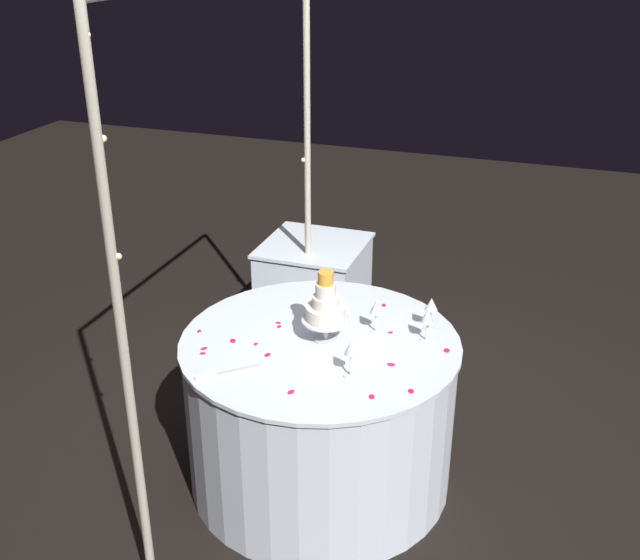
{
  "coord_description": "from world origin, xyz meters",
  "views": [
    {
      "loc": [
        -2.9,
        -1.01,
        2.53
      ],
      "look_at": [
        0.0,
        0.0,
        1.09
      ],
      "focal_mm": 42.85,
      "sensor_mm": 36.0,
      "label": 1
    }
  ],
  "objects_px": {
    "wine_glass_1": "(376,308)",
    "tiered_cake": "(326,307)",
    "main_table": "(320,411)",
    "cake_knife": "(224,373)",
    "decorative_arch": "(233,180)",
    "wine_glass_3": "(428,317)",
    "side_table": "(314,302)",
    "wine_glass_0": "(351,350)",
    "wine_glass_2": "(431,306)"
  },
  "relations": [
    {
      "from": "main_table",
      "to": "wine_glass_3",
      "type": "relative_size",
      "value": 7.9
    },
    {
      "from": "main_table",
      "to": "side_table",
      "type": "relative_size",
      "value": 1.66
    },
    {
      "from": "main_table",
      "to": "wine_glass_1",
      "type": "height_order",
      "value": "wine_glass_1"
    },
    {
      "from": "cake_knife",
      "to": "side_table",
      "type": "bearing_deg",
      "value": 4.81
    },
    {
      "from": "side_table",
      "to": "wine_glass_1",
      "type": "xyz_separation_m",
      "value": [
        -0.92,
        -0.64,
        0.51
      ]
    },
    {
      "from": "wine_glass_2",
      "to": "side_table",
      "type": "bearing_deg",
      "value": 47.32
    },
    {
      "from": "wine_glass_0",
      "to": "cake_knife",
      "type": "bearing_deg",
      "value": 107.23
    },
    {
      "from": "decorative_arch",
      "to": "wine_glass_0",
      "type": "xyz_separation_m",
      "value": [
        -0.25,
        -0.62,
        -0.6
      ]
    },
    {
      "from": "side_table",
      "to": "cake_knife",
      "type": "relative_size",
      "value": 3.4
    },
    {
      "from": "decorative_arch",
      "to": "wine_glass_1",
      "type": "bearing_deg",
      "value": -74.9
    },
    {
      "from": "main_table",
      "to": "cake_knife",
      "type": "distance_m",
      "value": 0.64
    },
    {
      "from": "tiered_cake",
      "to": "wine_glass_3",
      "type": "xyz_separation_m",
      "value": [
        0.15,
        -0.44,
        -0.05
      ]
    },
    {
      "from": "wine_glass_1",
      "to": "main_table",
      "type": "bearing_deg",
      "value": 127.62
    },
    {
      "from": "wine_glass_2",
      "to": "main_table",
      "type": "bearing_deg",
      "value": 121.67
    },
    {
      "from": "wine_glass_2",
      "to": "wine_glass_3",
      "type": "xyz_separation_m",
      "value": [
        -0.12,
        -0.01,
        -0.0
      ]
    },
    {
      "from": "side_table",
      "to": "wine_glass_0",
      "type": "relative_size",
      "value": 4.6
    },
    {
      "from": "side_table",
      "to": "wine_glass_1",
      "type": "distance_m",
      "value": 1.23
    },
    {
      "from": "decorative_arch",
      "to": "wine_glass_3",
      "type": "relative_size",
      "value": 14.27
    },
    {
      "from": "wine_glass_1",
      "to": "wine_glass_2",
      "type": "relative_size",
      "value": 1.03
    },
    {
      "from": "side_table",
      "to": "cake_knife",
      "type": "distance_m",
      "value": 1.54
    },
    {
      "from": "tiered_cake",
      "to": "wine_glass_3",
      "type": "distance_m",
      "value": 0.47
    },
    {
      "from": "main_table",
      "to": "wine_glass_3",
      "type": "distance_m",
      "value": 0.71
    },
    {
      "from": "main_table",
      "to": "tiered_cake",
      "type": "relative_size",
      "value": 3.77
    },
    {
      "from": "tiered_cake",
      "to": "wine_glass_1",
      "type": "relative_size",
      "value": 2.08
    },
    {
      "from": "main_table",
      "to": "cake_knife",
      "type": "relative_size",
      "value": 5.63
    },
    {
      "from": "tiered_cake",
      "to": "cake_knife",
      "type": "relative_size",
      "value": 1.49
    },
    {
      "from": "wine_glass_2",
      "to": "wine_glass_1",
      "type": "bearing_deg",
      "value": 115.4
    },
    {
      "from": "side_table",
      "to": "wine_glass_1",
      "type": "bearing_deg",
      "value": -145.24
    },
    {
      "from": "wine_glass_1",
      "to": "tiered_cake",
      "type": "bearing_deg",
      "value": 127.9
    },
    {
      "from": "wine_glass_0",
      "to": "side_table",
      "type": "bearing_deg",
      "value": 25.7
    },
    {
      "from": "cake_knife",
      "to": "decorative_arch",
      "type": "bearing_deg",
      "value": 15.13
    },
    {
      "from": "wine_glass_3",
      "to": "cake_knife",
      "type": "xyz_separation_m",
      "value": [
        -0.57,
        0.75,
        -0.12
      ]
    },
    {
      "from": "side_table",
      "to": "wine_glass_3",
      "type": "height_order",
      "value": "wine_glass_3"
    },
    {
      "from": "decorative_arch",
      "to": "wine_glass_2",
      "type": "relative_size",
      "value": 14.6
    },
    {
      "from": "decorative_arch",
      "to": "wine_glass_3",
      "type": "bearing_deg",
      "value": -79.39
    },
    {
      "from": "decorative_arch",
      "to": "cake_knife",
      "type": "bearing_deg",
      "value": -164.87
    },
    {
      "from": "main_table",
      "to": "wine_glass_3",
      "type": "bearing_deg",
      "value": -70.59
    },
    {
      "from": "wine_glass_1",
      "to": "cake_knife",
      "type": "relative_size",
      "value": 0.72
    },
    {
      "from": "wine_glass_3",
      "to": "main_table",
      "type": "bearing_deg",
      "value": 109.41
    },
    {
      "from": "wine_glass_0",
      "to": "wine_glass_2",
      "type": "distance_m",
      "value": 0.57
    },
    {
      "from": "wine_glass_0",
      "to": "cake_knife",
      "type": "distance_m",
      "value": 0.55
    },
    {
      "from": "main_table",
      "to": "tiered_cake",
      "type": "bearing_deg",
      "value": -55.07
    },
    {
      "from": "wine_glass_1",
      "to": "wine_glass_3",
      "type": "xyz_separation_m",
      "value": [
        -0.01,
        -0.24,
        -0.0
      ]
    },
    {
      "from": "side_table",
      "to": "tiered_cake",
      "type": "xyz_separation_m",
      "value": [
        -1.07,
        -0.44,
        0.56
      ]
    },
    {
      "from": "side_table",
      "to": "wine_glass_2",
      "type": "height_order",
      "value": "wine_glass_2"
    },
    {
      "from": "tiered_cake",
      "to": "wine_glass_3",
      "type": "height_order",
      "value": "tiered_cake"
    },
    {
      "from": "side_table",
      "to": "wine_glass_2",
      "type": "bearing_deg",
      "value": -132.68
    },
    {
      "from": "decorative_arch",
      "to": "main_table",
      "type": "height_order",
      "value": "decorative_arch"
    },
    {
      "from": "wine_glass_1",
      "to": "wine_glass_2",
      "type": "bearing_deg",
      "value": -64.6
    },
    {
      "from": "wine_glass_3",
      "to": "cake_knife",
      "type": "bearing_deg",
      "value": 126.93
    }
  ]
}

